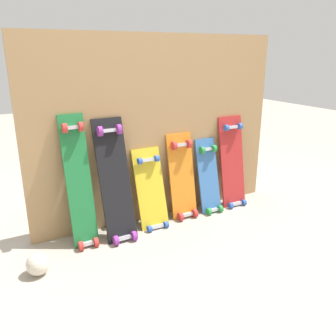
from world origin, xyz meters
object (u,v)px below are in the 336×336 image
Objects in this scene: skateboard_red at (232,166)px; skateboard_green at (80,186)px; skateboard_yellow at (151,193)px; skateboard_blue at (209,180)px; skateboard_black at (116,185)px; rubber_ball at (38,264)px; skateboard_orange at (182,180)px.

skateboard_green is at bearing -178.75° from skateboard_red.
skateboard_yellow is (0.54, 0.00, -0.16)m from skateboard_green.
skateboard_green is 1.44× the size of skateboard_yellow.
skateboard_blue is 0.26m from skateboard_red.
skateboard_yellow is at bearing 6.16° from skateboard_black.
skateboard_red is 1.73m from rubber_ball.
skateboard_orange is (0.83, 0.03, -0.11)m from skateboard_green.
rubber_ball is (-1.68, -0.29, -0.28)m from skateboard_red.
skateboard_green is 6.89× the size of rubber_ball.
skateboard_blue is at bearing -177.16° from skateboard_red.
rubber_ball is at bearing -166.16° from skateboard_orange.
rubber_ball is (-1.18, -0.29, -0.24)m from skateboard_orange.
skateboard_green is at bearing 173.52° from skateboard_black.
rubber_ball is (-1.43, -0.28, -0.20)m from skateboard_blue.
skateboard_yellow is (0.29, 0.03, -0.13)m from skateboard_black.
skateboard_green is 1.30× the size of skateboard_orange.
rubber_ball is at bearing -158.66° from skateboard_black.
skateboard_black is at bearing -176.92° from skateboard_blue.
skateboard_blue is 1.47m from rubber_ball.
skateboard_green is 1.43× the size of skateboard_blue.
skateboard_red is (0.79, 0.03, 0.09)m from skateboard_yellow.
skateboard_red is at bearing 2.84° from skateboard_blue.
skateboard_yellow is 0.99× the size of skateboard_blue.
skateboard_blue is at bearing 1.41° from skateboard_yellow.
skateboard_red is at bearing 0.00° from skateboard_orange.
skateboard_orange is at bearing 177.16° from skateboard_blue.
skateboard_red is at bearing 1.25° from skateboard_green.
skateboard_orange is at bearing -180.00° from skateboard_red.
skateboard_green is 0.56m from skateboard_yellow.
skateboard_red is 6.01× the size of rubber_ball.
skateboard_red is (1.33, 0.03, -0.07)m from skateboard_green.
skateboard_orange is at bearing 2.00° from skateboard_green.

